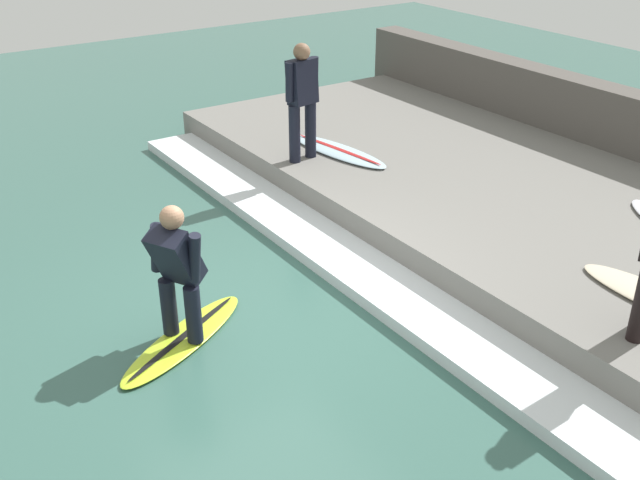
{
  "coord_description": "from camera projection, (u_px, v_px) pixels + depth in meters",
  "views": [
    {
      "loc": [
        -3.25,
        -5.88,
        4.33
      ],
      "look_at": [
        0.72,
        0.0,
        0.7
      ],
      "focal_mm": 42.0,
      "sensor_mm": 36.0,
      "label": 1
    }
  ],
  "objects": [
    {
      "name": "ground_plane",
      "position": [
        264.0,
        316.0,
        7.93
      ],
      "size": [
        28.0,
        28.0,
        0.0
      ],
      "primitive_type": "plane",
      "color": "#386056"
    },
    {
      "name": "concrete_ledge",
      "position": [
        525.0,
        210.0,
        9.81
      ],
      "size": [
        4.4,
        11.54,
        0.44
      ],
      "primitive_type": "cube",
      "color": "slate",
      "rests_on": "ground_plane"
    },
    {
      "name": "wave_foam_crest",
      "position": [
        366.0,
        274.0,
        8.58
      ],
      "size": [
        0.8,
        10.96,
        0.14
      ],
      "primitive_type": "cube",
      "color": "silver",
      "rests_on": "ground_plane"
    },
    {
      "name": "surfboard_riding",
      "position": [
        184.0,
        339.0,
        7.51
      ],
      "size": [
        1.82,
        1.25,
        0.07
      ],
      "color": "#BFE02D",
      "rests_on": "ground_plane"
    },
    {
      "name": "surfer_riding",
      "position": [
        177.0,
        267.0,
        7.13
      ],
      "size": [
        0.59,
        0.61,
        1.43
      ],
      "color": "black",
      "rests_on": "surfboard_riding"
    },
    {
      "name": "surfer_waiting_near",
      "position": [
        302.0,
        96.0,
        10.43
      ],
      "size": [
        0.57,
        0.33,
        1.67
      ],
      "color": "black",
      "rests_on": "concrete_ledge"
    },
    {
      "name": "surfboard_waiting_near",
      "position": [
        338.0,
        151.0,
        11.06
      ],
      "size": [
        0.76,
        1.94,
        0.07
      ],
      "color": "silver",
      "rests_on": "concrete_ledge"
    }
  ]
}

